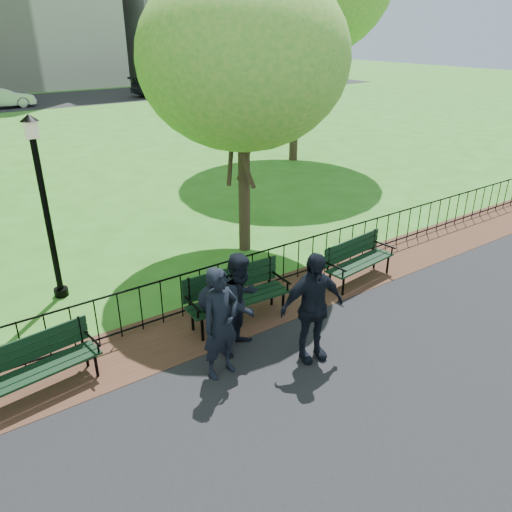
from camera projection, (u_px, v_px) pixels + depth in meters
ground at (271, 358)px, 8.27m from camera, size 120.00×120.00×0.00m
asphalt_path at (447, 504)px, 5.73m from camera, size 60.00×9.20×0.01m
dirt_strip at (224, 318)px, 9.38m from camera, size 60.00×1.60×0.01m
iron_fence at (209, 285)px, 9.54m from camera, size 24.06×0.06×1.00m
park_bench_main at (225, 293)px, 8.86m from camera, size 1.98×0.71×1.11m
park_bench_left_a at (37, 359)px, 7.31m from camera, size 1.77×0.74×0.98m
park_bench_right_a at (357, 256)px, 10.59m from camera, size 1.81×0.74×1.00m
lamppost at (45, 204)px, 9.37m from camera, size 0.32×0.32×3.61m
tree_near_e at (243, 59)px, 10.49m from camera, size 4.53×4.53×6.31m
person_left at (220, 323)px, 7.52m from camera, size 0.72×0.53×1.82m
person_mid at (241, 302)px, 8.19m from camera, size 0.95×0.74×1.74m
person_right at (312, 307)px, 7.89m from camera, size 1.17×0.67×1.88m
sedan_silver at (1, 98)px, 33.06m from camera, size 4.16×1.50×1.36m
sedan_dark at (164, 85)px, 39.35m from camera, size 5.40×2.49×1.53m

